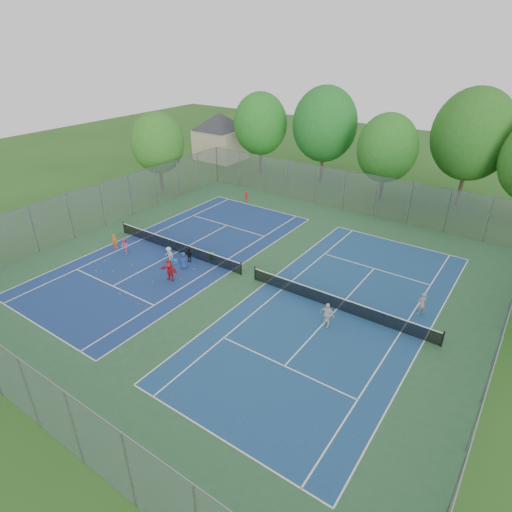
{
  "coord_description": "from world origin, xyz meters",
  "views": [
    {
      "loc": [
        15.65,
        -21.45,
        15.73
      ],
      "look_at": [
        0.0,
        1.0,
        1.3
      ],
      "focal_mm": 30.0,
      "sensor_mm": 36.0,
      "label": 1
    }
  ],
  "objects": [
    {
      "name": "court_right",
      "position": [
        7.0,
        0.0,
        0.02
      ],
      "size": [
        10.97,
        23.77,
        0.01
      ],
      "primitive_type": "cube",
      "color": "navy",
      "rests_on": "court_pad"
    },
    {
      "name": "tree_nw",
      "position": [
        -14.0,
        22.0,
        5.89
      ],
      "size": [
        6.4,
        6.4,
        9.58
      ],
      "color": "#443326",
      "rests_on": "ground"
    },
    {
      "name": "student_d",
      "position": [
        -5.08,
        -0.66,
        0.57
      ],
      "size": [
        0.72,
        0.44,
        1.14
      ],
      "primitive_type": "imported",
      "rotation": [
        0.0,
        0.0,
        0.25
      ],
      "color": "black",
      "rests_on": "ground"
    },
    {
      "name": "tennis_ball_1",
      "position": [
        -3.77,
        -3.02,
        0.03
      ],
      "size": [
        0.07,
        0.07,
        0.07
      ],
      "primitive_type": "sphere",
      "color": "#BBDF34",
      "rests_on": "ground"
    },
    {
      "name": "ground",
      "position": [
        0.0,
        0.0,
        0.0
      ],
      "size": [
        120.0,
        120.0,
        0.0
      ],
      "primitive_type": "plane",
      "color": "#26541A",
      "rests_on": "ground"
    },
    {
      "name": "tennis_ball_5",
      "position": [
        -3.97,
        -1.4,
        0.03
      ],
      "size": [
        0.07,
        0.07,
        0.07
      ],
      "primitive_type": "sphere",
      "color": "#C8F539",
      "rests_on": "ground"
    },
    {
      "name": "tennis_ball_8",
      "position": [
        -9.28,
        -5.62,
        0.03
      ],
      "size": [
        0.07,
        0.07,
        0.07
      ],
      "primitive_type": "sphere",
      "color": "#ABC22D",
      "rests_on": "ground"
    },
    {
      "name": "net_left",
      "position": [
        -7.0,
        0.0,
        0.46
      ],
      "size": [
        12.87,
        0.1,
        0.91
      ],
      "primitive_type": "cube",
      "color": "black",
      "rests_on": "ground"
    },
    {
      "name": "tennis_ball_4",
      "position": [
        -10.51,
        -4.36,
        0.03
      ],
      "size": [
        0.07,
        0.07,
        0.07
      ],
      "primitive_type": "sphere",
      "color": "#CCD230",
      "rests_on": "ground"
    },
    {
      "name": "tennis_ball_9",
      "position": [
        -5.15,
        -4.4,
        0.03
      ],
      "size": [
        0.07,
        0.07,
        0.07
      ],
      "primitive_type": "sphere",
      "color": "#CEEE37",
      "rests_on": "ground"
    },
    {
      "name": "tennis_ball_0",
      "position": [
        -8.23,
        -3.65,
        0.03
      ],
      "size": [
        0.07,
        0.07,
        0.07
      ],
      "primitive_type": "sphere",
      "color": "#C1D631",
      "rests_on": "ground"
    },
    {
      "name": "tree_nc",
      "position": [
        2.0,
        21.0,
        5.39
      ],
      "size": [
        6.0,
        6.0,
        8.85
      ],
      "color": "#443326",
      "rests_on": "ground"
    },
    {
      "name": "ball_crate",
      "position": [
        -5.82,
        -1.5,
        0.15
      ],
      "size": [
        0.4,
        0.4,
        0.29
      ],
      "primitive_type": "cube",
      "rotation": [
        0.0,
        0.0,
        -0.18
      ],
      "color": "blue",
      "rests_on": "ground"
    },
    {
      "name": "student_f",
      "position": [
        -4.27,
        -3.5,
        0.8
      ],
      "size": [
        1.53,
        0.64,
        1.6
      ],
      "primitive_type": "imported",
      "rotation": [
        0.0,
        0.0,
        0.11
      ],
      "color": "red",
      "rests_on": "ground"
    },
    {
      "name": "fence_south",
      "position": [
        0.0,
        -16.0,
        2.0
      ],
      "size": [
        32.0,
        0.1,
        4.0
      ],
      "primitive_type": "cube",
      "color": "gray",
      "rests_on": "ground"
    },
    {
      "name": "tennis_ball_2",
      "position": [
        -9.71,
        -5.72,
        0.03
      ],
      "size": [
        0.07,
        0.07,
        0.07
      ],
      "primitive_type": "sphere",
      "color": "#D2DE33",
      "rests_on": "ground"
    },
    {
      "name": "ball_hopper",
      "position": [
        -3.89,
        0.66,
        0.28
      ],
      "size": [
        0.34,
        0.34,
        0.55
      ],
      "primitive_type": "cube",
      "rotation": [
        0.0,
        0.0,
        -0.24
      ],
      "color": "green",
      "rests_on": "ground"
    },
    {
      "name": "student_e",
      "position": [
        -4.72,
        -1.66,
        0.66
      ],
      "size": [
        0.65,
        0.43,
        1.31
      ],
      "primitive_type": "imported",
      "rotation": [
        0.0,
        0.0,
        -0.01
      ],
      "color": "navy",
      "rests_on": "ground"
    },
    {
      "name": "student_b",
      "position": [
        -10.2,
        -2.57,
        0.67
      ],
      "size": [
        0.81,
        0.76,
        1.33
      ],
      "primitive_type": "imported",
      "rotation": [
        0.0,
        0.0,
        -0.52
      ],
      "color": "pink",
      "rests_on": "ground"
    },
    {
      "name": "child_far_baseline",
      "position": [
        -9.22,
        12.52,
        0.51
      ],
      "size": [
        0.7,
        0.46,
        1.02
      ],
      "primitive_type": "imported",
      "rotation": [
        0.0,
        0.0,
        3.02
      ],
      "color": "red",
      "rests_on": "ground"
    },
    {
      "name": "court_pad",
      "position": [
        0.0,
        0.0,
        0.01
      ],
      "size": [
        32.0,
        32.0,
        0.01
      ],
      "primitive_type": "cube",
      "color": "#295733",
      "rests_on": "ground"
    },
    {
      "name": "tree_nr",
      "position": [
        9.0,
        24.0,
        7.04
      ],
      "size": [
        7.6,
        7.6,
        11.42
      ],
      "color": "#443326",
      "rests_on": "ground"
    },
    {
      "name": "tree_side_w",
      "position": [
        -19.0,
        10.0,
        5.24
      ],
      "size": [
        5.6,
        5.6,
        8.47
      ],
      "color": "#443326",
      "rests_on": "ground"
    },
    {
      "name": "instructor",
      "position": [
        11.49,
        2.52,
        0.77
      ],
      "size": [
        0.66,
        0.66,
        1.55
      ],
      "primitive_type": "imported",
      "rotation": [
        0.0,
        0.0,
        3.92
      ],
      "color": "gray",
      "rests_on": "ground"
    },
    {
      "name": "fence_west",
      "position": [
        -16.0,
        0.0,
        2.0
      ],
      "size": [
        0.1,
        32.0,
        4.0
      ],
      "primitive_type": "cube",
      "rotation": [
        0.0,
        0.0,
        1.57
      ],
      "color": "gray",
      "rests_on": "ground"
    },
    {
      "name": "student_a",
      "position": [
        -11.56,
        -2.44,
        0.63
      ],
      "size": [
        0.53,
        0.44,
        1.26
      ],
      "primitive_type": "imported",
      "rotation": [
        0.0,
        0.0,
        0.34
      ],
      "color": "orange",
      "rests_on": "ground"
    },
    {
      "name": "house",
      "position": [
        -22.0,
        24.0,
        4.21
      ],
      "size": [
        11.03,
        11.03,
        7.3
      ],
      "color": "#B7A88C",
      "rests_on": "ground"
    },
    {
      "name": "net_right",
      "position": [
        7.0,
        0.0,
        0.46
      ],
      "size": [
        12.87,
        0.1,
        0.91
      ],
      "primitive_type": "cube",
      "color": "black",
      "rests_on": "ground"
    },
    {
      "name": "fence_north",
      "position": [
        0.0,
        16.0,
        2.0
      ],
      "size": [
        32.0,
        0.1,
        4.0
      ],
      "primitive_type": "cube",
      "color": "gray",
      "rests_on": "ground"
    },
    {
      "name": "tennis_ball_3",
      "position": [
        -8.58,
        -5.07,
        0.03
      ],
      "size": [
        0.07,
        0.07,
        0.07
      ],
      "primitive_type": "sphere",
      "color": "#B1D631",
      "rests_on": "ground"
    },
    {
      "name": "court_left",
      "position": [
        -7.0,
        0.0,
        0.02
      ],
      "size": [
        10.97,
        23.77,
        0.01
      ],
      "primitive_type": "cube",
      "color": "navy",
      "rests_on": "court_pad"
    },
    {
      "name": "fence_east",
      "position": [
        16.0,
        0.0,
        2.0
      ],
      "size": [
        0.1,
        32.0,
        4.0
      ],
      "primitive_type": "cube",
      "rotation": [
        0.0,
        0.0,
        1.57
      ],
      "color": "gray",
      "rests_on": "ground"
    },
    {
      "name": "student_c",
      "position": [
        -6.39,
        -1.48,
        0.61
      ],
      "size": [
        0.8,
        0.48,
        1.21
      ],
      "primitive_type": "imported",
      "rotation": [
        0.0,
        0.0,
        -0.03
      ],
      "color": "silver",
      "rests_on": "ground"
    },
    {
      "name": "tennis_ball_6",
      "position": [
        -5.74,
        -6.81,
        0.03
      ],
      "size": [
        0.07,
        0.07,
        0.07
      ],
      "primitive_type": "sphere",
      "color": "#ABD230",
      "rests_on": "ground"
    },
    {
      "name": "tree_nl",
      "position": [
        -6.0,
        23.0,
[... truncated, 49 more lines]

